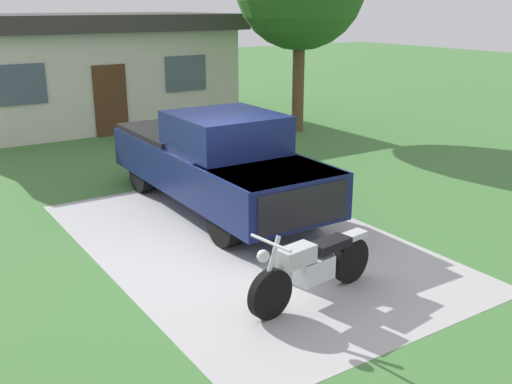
# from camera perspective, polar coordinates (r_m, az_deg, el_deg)

# --- Properties ---
(ground_plane) EXTENTS (80.00, 80.00, 0.00)m
(ground_plane) POSITION_cam_1_polar(r_m,az_deg,el_deg) (9.90, -1.19, -4.88)
(ground_plane) COLOR #44783A
(driveway_pad) EXTENTS (4.64, 7.35, 0.01)m
(driveway_pad) POSITION_cam_1_polar(r_m,az_deg,el_deg) (9.90, -1.19, -4.86)
(driveway_pad) COLOR #AEAEAE
(driveway_pad) RESTS_ON ground
(motorcycle) EXTENTS (2.21, 0.70, 1.09)m
(motorcycle) POSITION_cam_1_polar(r_m,az_deg,el_deg) (7.93, 5.44, -7.17)
(motorcycle) COLOR black
(motorcycle) RESTS_ON ground
(pickup_truck) EXTENTS (2.07, 5.65, 1.90)m
(pickup_truck) POSITION_cam_1_polar(r_m,az_deg,el_deg) (11.41, -4.04, 3.19)
(pickup_truck) COLOR black
(pickup_truck) RESTS_ON ground
(neighbor_house) EXTENTS (9.60, 5.60, 3.50)m
(neighbor_house) POSITION_cam_1_polar(r_m,az_deg,el_deg) (20.64, -16.42, 11.38)
(neighbor_house) COLOR beige
(neighbor_house) RESTS_ON ground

